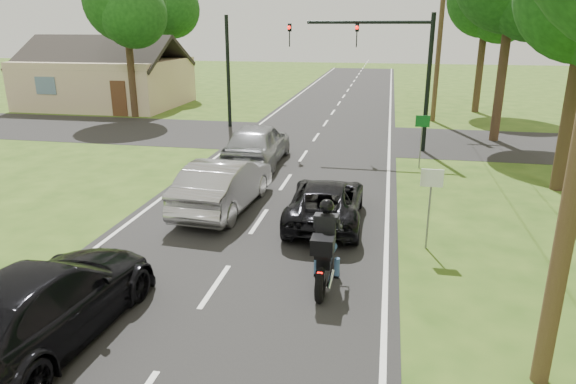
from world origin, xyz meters
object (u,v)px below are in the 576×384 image
object	(u,v)px
traffic_signal	(387,57)
utility_pole_far	(440,32)
dark_car_behind	(44,303)
silver_suv	(257,143)
sign_green	(422,129)
sign_white	(431,190)
dark_suv	(326,201)
motorcycle_rider	(325,252)
silver_sedan	(224,184)

from	to	relation	value
traffic_signal	utility_pole_far	bearing A→B (deg)	70.32
dark_car_behind	utility_pole_far	bearing A→B (deg)	-106.24
silver_suv	sign_green	size ratio (longest dim) A/B	2.39
sign_white	sign_green	world-z (taller)	same
sign_white	sign_green	xyz separation A→B (m)	(0.20, 8.00, 0.00)
dark_suv	sign_green	xyz separation A→B (m)	(2.98, 6.62, 0.97)
motorcycle_rider	utility_pole_far	size ratio (longest dim) A/B	0.23
motorcycle_rider	sign_green	size ratio (longest dim) A/B	1.09
dark_suv	silver_sedan	size ratio (longest dim) A/B	0.93
dark_car_behind	sign_white	xyz separation A→B (m)	(7.03, 5.48, 0.83)
dark_suv	sign_white	bearing A→B (deg)	151.99
silver_suv	dark_car_behind	xyz separation A→B (m)	(-0.69, -12.82, -0.11)
silver_suv	utility_pole_far	distance (m)	14.68
silver_suv	utility_pole_far	xyz separation A→B (m)	(7.84, 11.68, 4.21)
dark_car_behind	utility_pole_far	world-z (taller)	utility_pole_far
dark_car_behind	silver_suv	bearing A→B (deg)	-90.13
silver_sedan	sign_white	size ratio (longest dim) A/B	2.27
sign_white	sign_green	bearing A→B (deg)	88.57
dark_suv	sign_green	distance (m)	7.32
traffic_signal	utility_pole_far	world-z (taller)	utility_pole_far
dark_car_behind	sign_green	xyz separation A→B (m)	(7.23, 13.48, 0.83)
traffic_signal	sign_green	world-z (taller)	traffic_signal
motorcycle_rider	dark_car_behind	bearing A→B (deg)	-146.72
dark_suv	dark_car_behind	world-z (taller)	dark_car_behind
silver_sedan	dark_car_behind	world-z (taller)	silver_sedan
utility_pole_far	dark_car_behind	bearing A→B (deg)	-109.19
motorcycle_rider	dark_suv	world-z (taller)	motorcycle_rider
motorcycle_rider	dark_suv	distance (m)	3.84
silver_suv	sign_white	bearing A→B (deg)	130.19
silver_suv	sign_white	size ratio (longest dim) A/B	2.39
traffic_signal	dark_suv	bearing A→B (deg)	-98.38
sign_white	sign_green	size ratio (longest dim) A/B	1.00
silver_suv	traffic_signal	xyz separation A→B (m)	(4.97, 3.68, 3.26)
silver_suv	dark_car_behind	distance (m)	12.84
silver_suv	dark_car_behind	world-z (taller)	silver_suv
utility_pole_far	silver_suv	bearing A→B (deg)	-123.86
silver_sedan	utility_pole_far	distance (m)	19.19
utility_pole_far	sign_green	world-z (taller)	utility_pole_far
utility_pole_far	sign_green	distance (m)	11.63
dark_car_behind	traffic_signal	bearing A→B (deg)	-106.00
silver_suv	dark_car_behind	bearing A→B (deg)	86.30
motorcycle_rider	silver_suv	bearing A→B (deg)	112.52
silver_suv	dark_suv	bearing A→B (deg)	120.23
dark_car_behind	sign_white	size ratio (longest dim) A/B	2.44
silver_sedan	traffic_signal	bearing A→B (deg)	-113.16
utility_pole_far	dark_suv	bearing A→B (deg)	-103.64
silver_suv	sign_green	xyz separation A→B (m)	(6.54, 0.66, 0.72)
dark_car_behind	sign_green	distance (m)	15.32
dark_car_behind	utility_pole_far	distance (m)	26.30
utility_pole_far	sign_white	distance (m)	19.39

